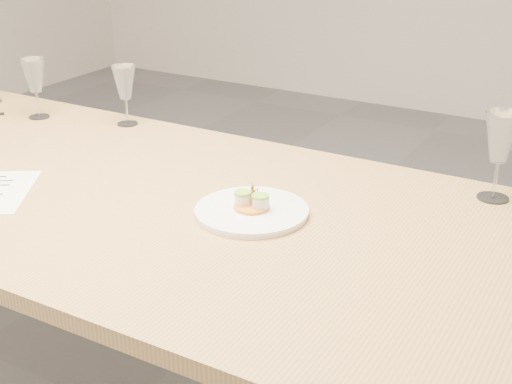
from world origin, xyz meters
The scene contains 5 objects.
dining_table centered at (0.00, 0.00, 0.68)m, with size 2.40×1.00×0.75m.
dinner_plate centered at (0.43, 0.03, 0.76)m, with size 0.27×0.27×0.07m.
wine_glass_1 centered at (-0.56, 0.33, 0.89)m, with size 0.08×0.08×0.20m.
wine_glass_2 centered at (-0.26, 0.42, 0.88)m, with size 0.08×0.08×0.19m.
wine_glass_3 centered at (0.90, 0.40, 0.90)m, with size 0.09×0.09×0.22m.
Camera 1 is at (1.20, -1.27, 1.46)m, focal length 50.00 mm.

